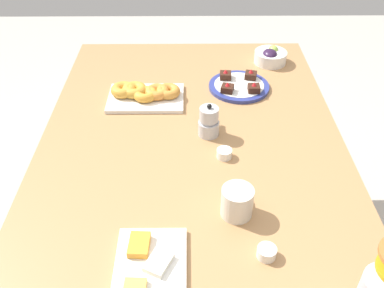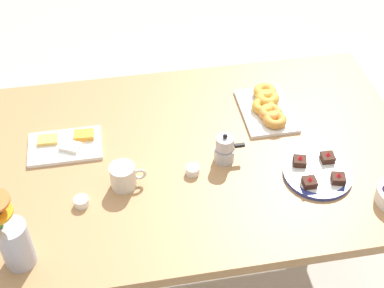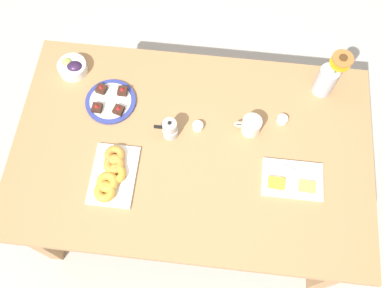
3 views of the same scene
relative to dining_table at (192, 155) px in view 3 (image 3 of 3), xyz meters
name	(u,v)px [view 3 (image 3 of 3)]	position (x,y,z in m)	size (l,w,h in m)	color
ground_plane	(192,196)	(0.00, 0.00, -0.65)	(6.00, 6.00, 0.00)	#B7B2A8
dining_table	(192,155)	(0.00, 0.00, 0.00)	(1.60, 1.00, 0.74)	#A87A4C
coffee_mug	(251,126)	(-0.25, -0.12, 0.13)	(0.12, 0.09, 0.09)	beige
grape_bowl	(73,67)	(0.61, -0.34, 0.12)	(0.14, 0.14, 0.07)	white
cheese_platter	(292,180)	(-0.44, 0.11, 0.10)	(0.26, 0.17, 0.03)	white
croissant_platter	(112,174)	(0.32, 0.17, 0.11)	(0.19, 0.28, 0.05)	white
jam_cup_honey	(282,120)	(-0.39, -0.18, 0.10)	(0.05, 0.05, 0.03)	white
jam_cup_berry	(198,126)	(-0.02, -0.10, 0.10)	(0.05, 0.05, 0.03)	white
dessert_plate	(111,101)	(0.40, -0.19, 0.10)	(0.23, 0.23, 0.05)	navy
flower_vase	(327,79)	(-0.57, -0.36, 0.18)	(0.11, 0.10, 0.27)	#B2B2BC
moka_pot	(170,129)	(0.10, -0.06, 0.13)	(0.11, 0.07, 0.12)	#B7B7BC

